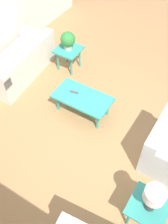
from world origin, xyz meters
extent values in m
plane|color=#A87A4C|center=(0.00, 0.00, 0.00)|extent=(14.00, 14.00, 0.00)
cube|color=silver|center=(2.36, -0.43, 0.21)|extent=(0.96, 1.86, 0.41)
cube|color=silver|center=(2.05, -0.45, 0.56)|extent=(0.34, 1.81, 0.30)
cube|color=silver|center=(2.42, -1.23, 0.51)|extent=(0.84, 0.26, 0.20)
cube|color=silver|center=(-0.99, -0.01, 0.62)|extent=(0.22, 0.96, 0.38)
cube|color=teal|center=(0.54, -0.18, 0.40)|extent=(1.09, 0.59, 0.04)
cylinder|color=teal|center=(0.10, -0.38, 0.19)|extent=(0.05, 0.05, 0.38)
cylinder|color=teal|center=(0.99, -0.38, 0.19)|extent=(0.05, 0.05, 0.38)
cylinder|color=teal|center=(0.10, 0.01, 0.19)|extent=(0.05, 0.05, 0.38)
cylinder|color=teal|center=(0.99, 0.01, 0.19)|extent=(0.05, 0.05, 0.38)
cube|color=teal|center=(1.50, -1.15, 0.51)|extent=(0.52, 0.52, 0.04)
cylinder|color=teal|center=(1.32, -1.33, 0.24)|extent=(0.04, 0.04, 0.49)
cylinder|color=teal|center=(1.67, -1.33, 0.24)|extent=(0.04, 0.04, 0.49)
cylinder|color=teal|center=(1.32, -0.98, 0.24)|extent=(0.04, 0.04, 0.49)
cylinder|color=teal|center=(1.67, -0.98, 0.24)|extent=(0.04, 0.04, 0.49)
cube|color=teal|center=(-1.30, 1.13, 0.51)|extent=(0.52, 0.52, 0.04)
cylinder|color=teal|center=(-1.47, 0.95, 0.24)|extent=(0.04, 0.04, 0.49)
cylinder|color=teal|center=(-1.12, 0.95, 0.24)|extent=(0.04, 0.04, 0.49)
cylinder|color=teal|center=(-1.12, 1.31, 0.24)|extent=(0.04, 0.04, 0.49)
cylinder|color=#B2ADA3|center=(1.50, -1.15, 0.58)|extent=(0.17, 0.17, 0.11)
sphere|color=#2D7F38|center=(1.50, -1.15, 0.77)|extent=(0.32, 0.32, 0.32)
cylinder|color=#333333|center=(-1.30, 1.13, 0.67)|extent=(0.15, 0.15, 0.28)
cylinder|color=white|center=(-1.30, 1.13, 0.89)|extent=(0.28, 0.28, 0.17)
cube|color=#4C4C51|center=(0.74, -0.20, 0.43)|extent=(0.16, 0.07, 0.02)
camera|label=1|loc=(-1.22, 2.66, 3.97)|focal=42.00mm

